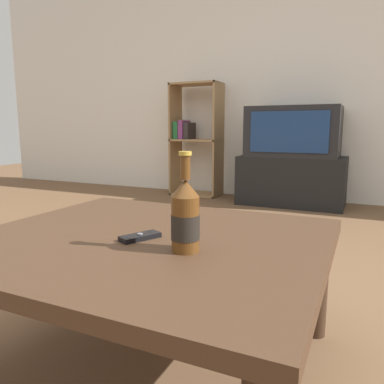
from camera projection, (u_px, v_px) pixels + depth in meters
ground_plane at (150, 362)px, 1.18m from camera, size 12.00×12.00×0.00m
back_wall at (308, 69)px, 3.66m from camera, size 8.00×0.05×2.60m
coffee_table at (148, 253)px, 1.12m from camera, size 1.02×0.90×0.41m
tv_stand at (291, 181)px, 3.58m from camera, size 0.98×0.49×0.46m
television at (293, 132)px, 3.50m from camera, size 0.83×0.51×0.46m
bookshelf at (194, 138)px, 4.05m from camera, size 0.53×0.30×1.20m
beer_bottle at (185, 217)px, 0.95m from camera, size 0.07×0.07×0.26m
cell_phone at (141, 237)px, 1.07m from camera, size 0.09×0.13×0.02m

